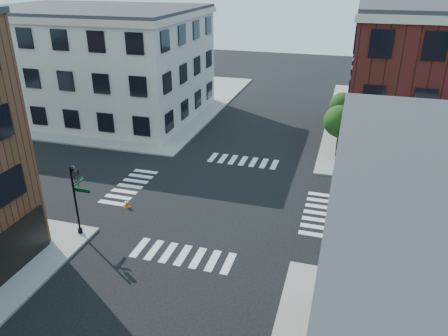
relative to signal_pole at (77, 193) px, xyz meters
name	(u,v)px	position (x,y,z in m)	size (l,w,h in m)	color
ground	(219,199)	(6.72, 6.68, -2.86)	(120.00, 120.00, 0.00)	black
sidewalk_nw	(108,98)	(-14.28, 27.68, -2.78)	(30.00, 30.00, 0.15)	gray
building_nw	(95,63)	(-12.28, 22.68, 2.64)	(22.00, 16.00, 11.00)	beige
tree_near	(340,123)	(14.28, 16.65, 0.30)	(2.69, 2.69, 4.49)	black
tree_far	(343,107)	(14.28, 22.65, 0.02)	(2.43, 2.43, 4.07)	black
signal_pole	(77,193)	(0.00, 0.00, 0.00)	(1.29, 1.24, 4.60)	black
box_truck	(434,228)	(20.08, 3.54, -0.95)	(8.27, 3.25, 3.66)	white
traffic_cone	(127,203)	(1.02, 3.75, -2.55)	(0.40, 0.40, 0.64)	#D36109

